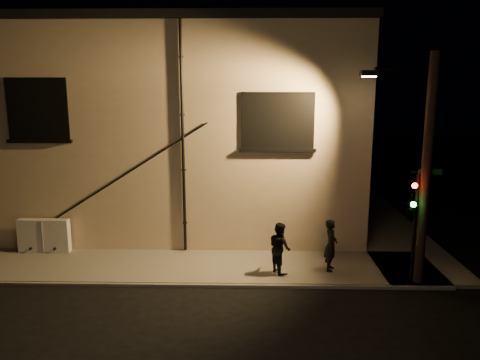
{
  "coord_description": "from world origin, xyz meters",
  "views": [
    {
      "loc": [
        0.64,
        -13.75,
        6.2
      ],
      "look_at": [
        0.28,
        1.8,
        3.07
      ],
      "focal_mm": 35.0,
      "sensor_mm": 36.0,
      "label": 1
    }
  ],
  "objects_px": {
    "pedestrian_b": "(280,248)",
    "traffic_signal": "(411,207)",
    "utility_cabinet": "(44,236)",
    "pedestrian_a": "(331,245)",
    "streetlamp_pole": "(423,166)"
  },
  "relations": [
    {
      "from": "utility_cabinet",
      "to": "pedestrian_a",
      "type": "height_order",
      "value": "pedestrian_a"
    },
    {
      "from": "pedestrian_a",
      "to": "pedestrian_b",
      "type": "bearing_deg",
      "value": 113.67
    },
    {
      "from": "traffic_signal",
      "to": "streetlamp_pole",
      "type": "xyz_separation_m",
      "value": [
        0.3,
        0.11,
        1.26
      ]
    },
    {
      "from": "pedestrian_b",
      "to": "traffic_signal",
      "type": "distance_m",
      "value": 4.3
    },
    {
      "from": "pedestrian_b",
      "to": "pedestrian_a",
      "type": "bearing_deg",
      "value": -107.84
    },
    {
      "from": "pedestrian_b",
      "to": "traffic_signal",
      "type": "height_order",
      "value": "traffic_signal"
    },
    {
      "from": "pedestrian_b",
      "to": "traffic_signal",
      "type": "relative_size",
      "value": 0.47
    },
    {
      "from": "pedestrian_b",
      "to": "traffic_signal",
      "type": "bearing_deg",
      "value": -126.32
    },
    {
      "from": "utility_cabinet",
      "to": "traffic_signal",
      "type": "xyz_separation_m",
      "value": [
        12.59,
        -2.49,
        1.81
      ]
    },
    {
      "from": "streetlamp_pole",
      "to": "pedestrian_b",
      "type": "bearing_deg",
      "value": 171.8
    },
    {
      "from": "pedestrian_b",
      "to": "utility_cabinet",
      "type": "bearing_deg",
      "value": 52.41
    },
    {
      "from": "utility_cabinet",
      "to": "streetlamp_pole",
      "type": "xyz_separation_m",
      "value": [
        12.89,
        -2.38,
        3.08
      ]
    },
    {
      "from": "traffic_signal",
      "to": "streetlamp_pole",
      "type": "relative_size",
      "value": 0.5
    },
    {
      "from": "pedestrian_a",
      "to": "streetlamp_pole",
      "type": "xyz_separation_m",
      "value": [
        2.52,
        -0.86,
        2.83
      ]
    },
    {
      "from": "utility_cabinet",
      "to": "streetlamp_pole",
      "type": "height_order",
      "value": "streetlamp_pole"
    }
  ]
}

